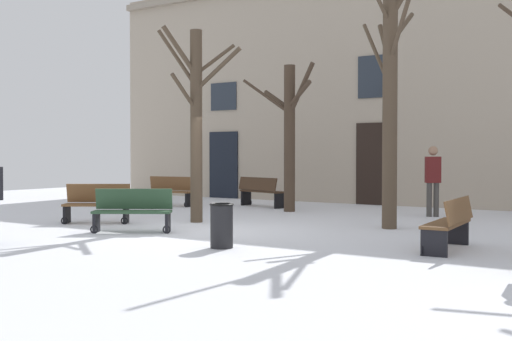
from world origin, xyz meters
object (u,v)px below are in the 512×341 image
object	(u,v)px
litter_bin	(222,225)
bench_by_litter_bin	(133,210)
tree_foreground	(390,94)
tree_center	(289,132)
person_near_bench	(433,177)
bench_far_corner	(97,204)
tree_right_of_center	(196,117)
bench_near_center_tree	(170,191)
bench_back_to_back_left	(261,191)
bench_near_lamp	(450,223)

from	to	relation	value
litter_bin	bench_by_litter_bin	size ratio (longest dim) A/B	0.48
tree_foreground	tree_center	xyz separation A→B (m)	(-3.84, 2.35, -0.67)
bench_by_litter_bin	person_near_bench	xyz separation A→B (m)	(4.28, 6.57, 0.58)
litter_bin	bench_far_corner	distance (m)	5.00
bench_far_corner	person_near_bench	world-z (taller)	person_near_bench
tree_right_of_center	bench_near_center_tree	xyz separation A→B (m)	(-3.70, 3.33, -2.02)
tree_center	person_near_bench	distance (m)	4.11
bench_back_to_back_left	bench_by_litter_bin	xyz separation A→B (m)	(1.10, -6.72, -0.03)
tree_right_of_center	bench_near_lamp	size ratio (longest dim) A/B	2.68
tree_foreground	bench_near_center_tree	bearing A→B (deg)	165.68
bench_far_corner	person_near_bench	xyz separation A→B (m)	(6.19, 5.77, 0.58)
bench_near_center_tree	bench_far_corner	xyz separation A→B (m)	(1.84, -4.73, -0.02)
bench_back_to_back_left	tree_right_of_center	bearing A→B (deg)	120.29
litter_bin	bench_near_center_tree	xyz separation A→B (m)	(-6.59, 6.29, 0.09)
tree_right_of_center	person_near_bench	world-z (taller)	tree_right_of_center
tree_center	bench_near_center_tree	world-z (taller)	tree_center
tree_foreground	bench_by_litter_bin	size ratio (longest dim) A/B	3.59
litter_bin	bench_by_litter_bin	bearing A→B (deg)	164.77
tree_foreground	tree_right_of_center	world-z (taller)	tree_foreground
bench_by_litter_bin	bench_near_lamp	distance (m)	6.31
tree_right_of_center	bench_by_litter_bin	xyz separation A→B (m)	(0.05, -2.18, -2.04)
tree_center	bench_back_to_back_left	distance (m)	2.50
person_near_bench	bench_near_lamp	bearing A→B (deg)	-100.17
bench_far_corner	person_near_bench	distance (m)	8.48
bench_back_to_back_left	bench_near_center_tree	bearing A→B (deg)	41.63
tree_right_of_center	bench_near_lamp	xyz separation A→B (m)	(6.27, -1.11, -2.04)
tree_right_of_center	bench_back_to_back_left	distance (m)	5.06
bench_back_to_back_left	person_near_bench	bearing A→B (deg)	-164.30
litter_bin	bench_near_center_tree	distance (m)	9.11
litter_bin	bench_near_lamp	world-z (taller)	bench_near_lamp
tree_foreground	bench_near_center_tree	size ratio (longest dim) A/B	3.37
bench_near_lamp	bench_near_center_tree	xyz separation A→B (m)	(-9.97, 4.45, 0.02)
bench_back_to_back_left	tree_foreground	bearing A→B (deg)	166.15
tree_center	bench_near_center_tree	xyz separation A→B (m)	(-4.18, -0.30, -1.78)
bench_near_lamp	tree_center	bearing A→B (deg)	-131.52
bench_back_to_back_left	bench_by_litter_bin	distance (m)	6.80
tree_center	person_near_bench	bearing A→B (deg)	10.94
bench_near_lamp	person_near_bench	xyz separation A→B (m)	(-1.94, 5.49, 0.58)
tree_foreground	bench_far_corner	world-z (taller)	tree_foreground
bench_back_to_back_left	bench_by_litter_bin	bearing A→B (deg)	116.59
person_near_bench	bench_far_corner	bearing A→B (deg)	-166.59
tree_center	bench_back_to_back_left	world-z (taller)	tree_center
tree_right_of_center	tree_center	bearing A→B (deg)	82.49
litter_bin	person_near_bench	bearing A→B (deg)	78.90
tree_foreground	tree_center	world-z (taller)	tree_foreground
bench_by_litter_bin	person_near_bench	size ratio (longest dim) A/B	0.88
bench_back_to_back_left	bench_far_corner	bearing A→B (deg)	99.51
litter_bin	person_near_bench	world-z (taller)	person_near_bench
tree_foreground	bench_far_corner	bearing A→B (deg)	-156.57
bench_back_to_back_left	person_near_bench	world-z (taller)	person_near_bench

